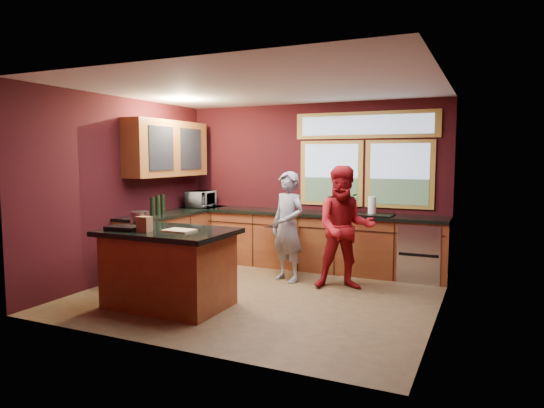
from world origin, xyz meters
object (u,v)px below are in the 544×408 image
Objects in this scene: person_grey at (288,227)px; cutting_board at (179,230)px; island at (169,268)px; stock_pot at (140,218)px; person_red at (345,228)px.

cutting_board is at bearing -87.53° from person_grey.
person_grey is at bearing 69.87° from cutting_board.
island is 0.52m from cutting_board.
island is at bearing -15.26° from stock_pot.
person_red is at bearing 48.30° from cutting_board.
stock_pot reaches higher than cutting_board.
person_grey reaches higher than island.
cutting_board is 1.46× the size of stock_pot.
person_red reaches higher than person_grey.
island is 0.91× the size of person_red.
island is 1.95m from person_grey.
person_red is (0.87, -0.07, 0.05)m from person_grey.
stock_pot is at bearing 164.74° from island.
person_grey reaches higher than stock_pot.
person_grey is 2.12m from stock_pot.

